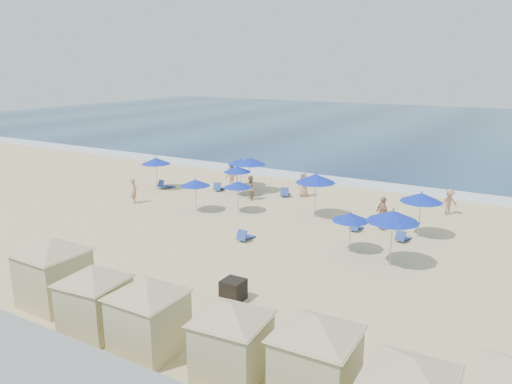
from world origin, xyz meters
TOP-DOWN VIEW (x-y plane):
  - ground at (0.00, 0.00)m, footprint 160.00×160.00m
  - ocean at (0.00, 55.00)m, footprint 160.00×80.00m
  - surf_line at (0.00, 15.50)m, footprint 160.00×2.50m
  - trash_bin at (2.69, -5.61)m, footprint 0.82×0.82m
  - cabana_0 at (-2.91, -9.35)m, footprint 4.58×4.58m
  - cabana_1 at (-0.03, -9.95)m, footprint 4.04×4.04m
  - cabana_2 at (2.35, -9.92)m, footprint 4.22×4.22m
  - cabana_3 at (5.36, -9.73)m, footprint 4.06×4.06m
  - cabana_4 at (7.86, -9.45)m, footprint 4.36×4.36m
  - umbrella_0 at (-11.88, 6.38)m, footprint 2.12×2.12m
  - umbrella_1 at (-7.04, 10.21)m, footprint 1.92×1.92m
  - umbrella_2 at (-5.89, 3.23)m, footprint 1.86×1.86m
  - umbrella_3 at (-5.56, 9.09)m, footprint 2.29×2.29m
  - umbrella_4 at (-5.79, 7.79)m, footprint 1.90×1.90m
  - umbrella_5 at (-3.56, 4.42)m, footprint 1.79×1.79m
  - umbrella_6 at (0.89, 5.93)m, footprint 2.41×2.41m
  - umbrella_7 at (4.73, 1.52)m, footprint 1.81×1.81m
  - umbrella_8 at (7.08, 5.47)m, footprint 2.20×2.20m
  - umbrella_9 at (6.92, 0.82)m, footprint 2.39×2.39m
  - beach_chair_0 at (-11.51, 6.80)m, footprint 0.89×1.37m
  - beach_chair_1 at (-7.71, 8.31)m, footprint 0.78×1.28m
  - beach_chair_2 at (-2.87, 9.35)m, footprint 0.98×1.38m
  - beach_chair_3 at (-0.52, 0.35)m, footprint 0.54×1.19m
  - beach_chair_4 at (3.88, 4.80)m, footprint 0.50×1.11m
  - beach_chair_5 at (6.54, 4.40)m, footprint 0.67×1.19m
  - beachgoer_0 at (-10.58, 2.74)m, footprint 0.71×0.68m
  - beachgoer_1 at (-4.40, 7.25)m, footprint 1.03×1.00m
  - beachgoer_2 at (5.07, 5.64)m, footprint 1.13×1.07m
  - beachgoer_3 at (7.67, 10.53)m, footprint 1.13×1.16m
  - beachgoer_4 at (-1.75, 9.93)m, footprint 0.93×0.74m
  - beachgoer_5 at (-7.60, 9.78)m, footprint 1.12×0.74m

SIDE VIEW (x-z plane):
  - ground at x=0.00m, z-range 0.00..0.00m
  - ocean at x=0.00m, z-range 0.00..0.06m
  - surf_line at x=0.00m, z-range 0.00..0.08m
  - beach_chair_4 at x=3.88m, z-range -0.09..0.52m
  - beach_chair_5 at x=6.54m, z-range -0.10..0.52m
  - beach_chair_3 at x=-0.52m, z-range -0.10..0.55m
  - beach_chair_1 at x=-7.71m, z-range -0.10..0.56m
  - beach_chair_2 at x=-2.87m, z-range -0.11..0.59m
  - beach_chair_0 at x=-11.51m, z-range -0.11..0.59m
  - trash_bin at x=2.69m, z-range 0.00..0.82m
  - beachgoer_3 at x=7.67m, z-range 0.00..1.59m
  - beachgoer_5 at x=-7.60m, z-range 0.00..1.62m
  - beachgoer_0 at x=-10.58m, z-range 0.00..1.64m
  - beachgoer_1 at x=-4.40m, z-range 0.00..1.67m
  - beachgoer_4 at x=-1.75m, z-range 0.00..1.68m
  - beachgoer_2 at x=5.07m, z-range 0.00..1.88m
  - cabana_1 at x=-0.03m, z-range 0.18..2.73m
  - cabana_3 at x=5.36m, z-range 0.19..2.74m
  - cabana_2 at x=2.35m, z-range 0.19..2.84m
  - cabana_4 at x=7.86m, z-range 0.20..2.93m
  - cabana_0 at x=-2.91m, z-range 0.21..3.08m
  - umbrella_5 at x=-3.56m, z-range 0.75..2.79m
  - umbrella_7 at x=4.73m, z-range 0.76..2.82m
  - umbrella_2 at x=-5.89m, z-range 0.78..2.90m
  - umbrella_4 at x=-5.79m, z-range 0.80..2.96m
  - umbrella_1 at x=-7.04m, z-range 0.80..2.99m
  - umbrella_0 at x=-11.88m, z-range 0.89..3.30m
  - umbrella_8 at x=7.08m, z-range 0.92..3.42m
  - umbrella_3 at x=-5.56m, z-range 0.96..3.56m
  - umbrella_9 at x=6.92m, z-range 1.00..3.71m
  - umbrella_6 at x=0.89m, z-range 1.01..3.74m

